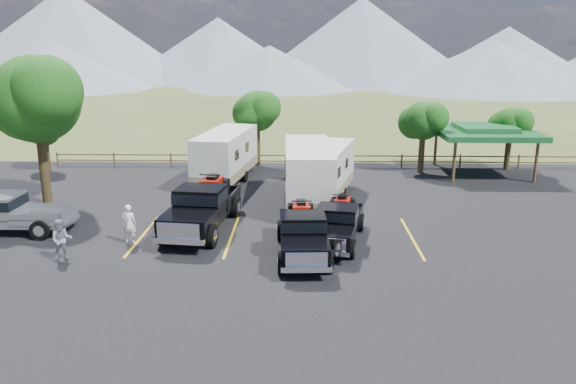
{
  "coord_description": "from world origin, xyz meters",
  "views": [
    {
      "loc": [
        1.1,
        -19.58,
        8.38
      ],
      "look_at": [
        0.47,
        5.88,
        1.6
      ],
      "focal_mm": 35.0,
      "sensor_mm": 36.0,
      "label": 1
    }
  ],
  "objects_px": {
    "tree_big_nw": "(35,99)",
    "pavilion": "(484,132)",
    "rig_right": "(338,222)",
    "rig_center": "(303,232)",
    "trailer_left": "(226,156)",
    "pickup_silver": "(7,213)",
    "person_b": "(62,240)",
    "person_a": "(129,224)",
    "trailer_center": "(308,174)",
    "trailer_right": "(325,172)",
    "rig_left": "(203,206)"
  },
  "relations": [
    {
      "from": "rig_right",
      "to": "person_a",
      "type": "xyz_separation_m",
      "value": [
        -8.93,
        -0.48,
        -0.01
      ]
    },
    {
      "from": "trailer_center",
      "to": "person_b",
      "type": "bearing_deg",
      "value": -142.08
    },
    {
      "from": "rig_right",
      "to": "person_b",
      "type": "xyz_separation_m",
      "value": [
        -11.0,
        -2.46,
        -0.04
      ]
    },
    {
      "from": "rig_center",
      "to": "trailer_center",
      "type": "height_order",
      "value": "trailer_center"
    },
    {
      "from": "trailer_left",
      "to": "pickup_silver",
      "type": "bearing_deg",
      "value": -123.28
    },
    {
      "from": "rig_right",
      "to": "pavilion",
      "type": "bearing_deg",
      "value": 64.27
    },
    {
      "from": "rig_right",
      "to": "rig_left",
      "type": "bearing_deg",
      "value": 177.32
    },
    {
      "from": "trailer_center",
      "to": "pickup_silver",
      "type": "relative_size",
      "value": 1.54
    },
    {
      "from": "rig_right",
      "to": "rig_center",
      "type": "bearing_deg",
      "value": -123.45
    },
    {
      "from": "rig_right",
      "to": "trailer_left",
      "type": "height_order",
      "value": "trailer_left"
    },
    {
      "from": "rig_center",
      "to": "trailer_center",
      "type": "distance_m",
      "value": 7.22
    },
    {
      "from": "pavilion",
      "to": "rig_center",
      "type": "distance_m",
      "value": 19.23
    },
    {
      "from": "rig_center",
      "to": "rig_right",
      "type": "xyz_separation_m",
      "value": [
        1.51,
        1.51,
        -0.06
      ]
    },
    {
      "from": "rig_left",
      "to": "trailer_center",
      "type": "relative_size",
      "value": 0.77
    },
    {
      "from": "rig_center",
      "to": "trailer_center",
      "type": "relative_size",
      "value": 0.64
    },
    {
      "from": "rig_center",
      "to": "tree_big_nw",
      "type": "bearing_deg",
      "value": 150.0
    },
    {
      "from": "rig_left",
      "to": "pickup_silver",
      "type": "xyz_separation_m",
      "value": [
        -8.75,
        -0.77,
        -0.17
      ]
    },
    {
      "from": "rig_left",
      "to": "person_a",
      "type": "relative_size",
      "value": 4.07
    },
    {
      "from": "rig_center",
      "to": "person_b",
      "type": "distance_m",
      "value": 9.54
    },
    {
      "from": "trailer_left",
      "to": "person_a",
      "type": "bearing_deg",
      "value": -95.65
    },
    {
      "from": "trailer_right",
      "to": "pickup_silver",
      "type": "xyz_separation_m",
      "value": [
        -14.57,
        -6.09,
        -0.58
      ]
    },
    {
      "from": "rig_right",
      "to": "trailer_left",
      "type": "relative_size",
      "value": 0.63
    },
    {
      "from": "pavilion",
      "to": "rig_center",
      "type": "xyz_separation_m",
      "value": [
        -11.84,
        -15.05,
        -1.82
      ]
    },
    {
      "from": "rig_center",
      "to": "person_b",
      "type": "bearing_deg",
      "value": -176.99
    },
    {
      "from": "trailer_center",
      "to": "trailer_right",
      "type": "relative_size",
      "value": 1.11
    },
    {
      "from": "rig_center",
      "to": "trailer_right",
      "type": "relative_size",
      "value": 0.71
    },
    {
      "from": "tree_big_nw",
      "to": "person_a",
      "type": "relative_size",
      "value": 4.53
    },
    {
      "from": "pickup_silver",
      "to": "rig_left",
      "type": "bearing_deg",
      "value": 94.8
    },
    {
      "from": "trailer_right",
      "to": "person_a",
      "type": "relative_size",
      "value": 4.81
    },
    {
      "from": "trailer_center",
      "to": "tree_big_nw",
      "type": "bearing_deg",
      "value": 178.59
    },
    {
      "from": "rig_center",
      "to": "trailer_right",
      "type": "height_order",
      "value": "trailer_right"
    },
    {
      "from": "tree_big_nw",
      "to": "rig_center",
      "type": "bearing_deg",
      "value": -27.29
    },
    {
      "from": "person_b",
      "to": "trailer_right",
      "type": "bearing_deg",
      "value": 20.94
    },
    {
      "from": "pickup_silver",
      "to": "person_a",
      "type": "xyz_separation_m",
      "value": [
        5.94,
        -1.27,
        -0.07
      ]
    },
    {
      "from": "rig_right",
      "to": "trailer_right",
      "type": "bearing_deg",
      "value": 104.04
    },
    {
      "from": "trailer_left",
      "to": "trailer_right",
      "type": "relative_size",
      "value": 1.09
    },
    {
      "from": "trailer_center",
      "to": "trailer_right",
      "type": "height_order",
      "value": "trailer_center"
    },
    {
      "from": "pickup_silver",
      "to": "person_a",
      "type": "height_order",
      "value": "pickup_silver"
    },
    {
      "from": "pavilion",
      "to": "trailer_left",
      "type": "relative_size",
      "value": 0.68
    },
    {
      "from": "tree_big_nw",
      "to": "pavilion",
      "type": "distance_m",
      "value": 26.91
    },
    {
      "from": "rig_right",
      "to": "pickup_silver",
      "type": "bearing_deg",
      "value": -171.44
    },
    {
      "from": "tree_big_nw",
      "to": "person_b",
      "type": "xyz_separation_m",
      "value": [
        4.22,
        -8.02,
        -4.72
      ]
    },
    {
      "from": "tree_big_nw",
      "to": "pavilion",
      "type": "height_order",
      "value": "tree_big_nw"
    },
    {
      "from": "rig_left",
      "to": "rig_center",
      "type": "relative_size",
      "value": 1.2
    },
    {
      "from": "tree_big_nw",
      "to": "trailer_center",
      "type": "relative_size",
      "value": 0.85
    },
    {
      "from": "trailer_left",
      "to": "trailer_center",
      "type": "xyz_separation_m",
      "value": [
        4.99,
        -4.95,
        0.03
      ]
    },
    {
      "from": "pavilion",
      "to": "trailer_right",
      "type": "relative_size",
      "value": 0.75
    },
    {
      "from": "rig_center",
      "to": "trailer_left",
      "type": "distance_m",
      "value": 13.03
    },
    {
      "from": "pavilion",
      "to": "trailer_left",
      "type": "height_order",
      "value": "pavilion"
    },
    {
      "from": "rig_center",
      "to": "rig_right",
      "type": "bearing_deg",
      "value": 42.23
    }
  ]
}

